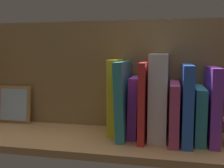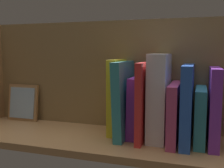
% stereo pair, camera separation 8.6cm
% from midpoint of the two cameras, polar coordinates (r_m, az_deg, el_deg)
% --- Properties ---
extents(ground_plane, '(1.12, 0.31, 0.02)m').
position_cam_midpoint_polar(ground_plane, '(0.90, -2.79, -11.90)').
color(ground_plane, '#A87A4C').
extents(shelf_back_panel, '(1.12, 0.02, 0.39)m').
position_cam_midpoint_polar(shelf_back_panel, '(0.98, -0.85, 1.99)').
color(shelf_back_panel, olive).
rests_on(shelf_back_panel, ground_plane).
extents(book_2, '(0.03, 0.18, 0.23)m').
position_cam_midpoint_polar(book_2, '(0.87, 17.86, -4.21)').
color(book_2, purple).
rests_on(book_2, ground_plane).
extents(book_3, '(0.03, 0.17, 0.17)m').
position_cam_midpoint_polar(book_3, '(0.88, 15.26, -6.13)').
color(book_3, teal).
rests_on(book_3, ground_plane).
extents(book_4, '(0.03, 0.20, 0.24)m').
position_cam_midpoint_polar(book_4, '(0.85, 12.79, -3.97)').
color(book_4, blue).
rests_on(book_4, ground_plane).
extents(book_5, '(0.03, 0.20, 0.18)m').
position_cam_midpoint_polar(book_5, '(0.86, 10.26, -5.78)').
color(book_5, '#B23F72').
rests_on(book_5, ground_plane).
extents(dictionary_thick_white, '(0.06, 0.17, 0.27)m').
position_cam_midpoint_polar(dictionary_thick_white, '(0.87, 7.10, -2.59)').
color(dictionary_thick_white, silver).
rests_on(dictionary_thick_white, ground_plane).
extents(book_6, '(0.02, 0.20, 0.25)m').
position_cam_midpoint_polar(book_6, '(0.87, 4.03, -3.47)').
color(book_6, red).
rests_on(book_6, ground_plane).
extents(book_7, '(0.03, 0.15, 0.20)m').
position_cam_midpoint_polar(book_7, '(0.90, 2.21, -4.74)').
color(book_7, purple).
rests_on(book_7, ground_plane).
extents(book_8, '(0.04, 0.19, 0.25)m').
position_cam_midpoint_polar(book_8, '(0.88, -0.30, -3.24)').
color(book_8, teal).
rests_on(book_8, ground_plane).
extents(book_9, '(0.03, 0.13, 0.25)m').
position_cam_midpoint_polar(book_9, '(0.92, -2.20, -2.70)').
color(book_9, yellow).
rests_on(book_9, ground_plane).
extents(picture_frame_leaning, '(0.13, 0.03, 0.15)m').
position_cam_midpoint_polar(picture_frame_leaning, '(1.14, -22.04, -4.03)').
color(picture_frame_leaning, '#A87A4C').
rests_on(picture_frame_leaning, ground_plane).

